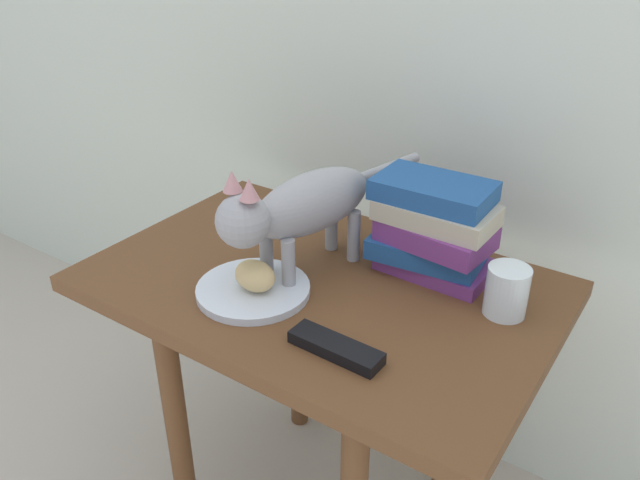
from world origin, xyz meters
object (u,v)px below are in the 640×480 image
(book_stack, at_px, (433,229))
(tv_remote, at_px, (336,348))
(bread_roll, at_px, (255,276))
(plate, at_px, (253,290))
(cat, at_px, (300,207))
(side_table, at_px, (320,321))
(candle_jar, at_px, (506,294))

(book_stack, height_order, tv_remote, book_stack)
(book_stack, bearing_deg, bread_roll, -131.80)
(plate, height_order, bread_roll, bread_roll)
(cat, relative_size, book_stack, 2.13)
(plate, bearing_deg, bread_roll, -14.16)
(plate, relative_size, bread_roll, 2.47)
(side_table, bearing_deg, bread_roll, -120.73)
(side_table, bearing_deg, cat, -178.50)
(bread_roll, relative_size, tv_remote, 0.53)
(bread_roll, distance_m, book_stack, 0.32)
(tv_remote, bearing_deg, candle_jar, 56.44)
(tv_remote, bearing_deg, cat, 139.75)
(plate, bearing_deg, tv_remote, -15.58)
(candle_jar, bearing_deg, plate, -153.84)
(bread_roll, relative_size, book_stack, 0.36)
(candle_jar, bearing_deg, bread_roll, -153.16)
(bread_roll, xyz_separation_m, candle_jar, (0.37, 0.19, -0.00))
(plate, distance_m, candle_jar, 0.42)
(side_table, height_order, bread_roll, bread_roll)
(plate, xyz_separation_m, cat, (0.03, 0.10, 0.13))
(side_table, distance_m, book_stack, 0.27)
(candle_jar, bearing_deg, side_table, -164.93)
(bread_roll, height_order, book_stack, book_stack)
(book_stack, bearing_deg, candle_jar, -17.80)
(book_stack, bearing_deg, cat, -144.87)
(plate, xyz_separation_m, candle_jar, (0.38, 0.19, 0.03))
(plate, bearing_deg, candle_jar, 26.16)
(side_table, xyz_separation_m, book_stack, (0.15, 0.13, 0.18))
(plate, distance_m, tv_remote, 0.22)
(side_table, bearing_deg, plate, -124.11)
(side_table, height_order, tv_remote, tv_remote)
(side_table, height_order, book_stack, book_stack)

